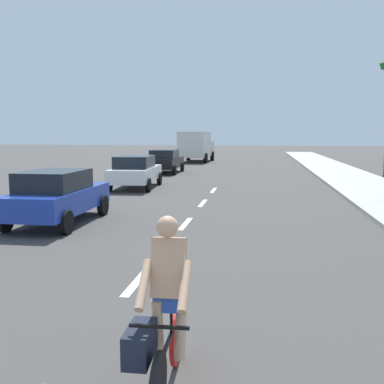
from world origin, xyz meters
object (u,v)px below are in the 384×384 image
parked_car_black (165,161)px  delivery_truck (196,146)px  parked_car_blue (57,195)px  cyclist (162,314)px  parked_car_white (135,171)px

parked_car_black → delivery_truck: delivery_truck is taller
parked_car_blue → cyclist: bearing=-58.5°
parked_car_blue → parked_car_black: (-0.45, 16.94, 0.00)m
parked_car_blue → delivery_truck: size_ratio=0.65×
parked_car_blue → delivery_truck: 29.25m
cyclist → parked_car_black: size_ratio=0.42×
parked_car_black → delivery_truck: 12.32m
parked_car_white → parked_car_black: size_ratio=1.03×
parked_car_white → cyclist: bearing=-76.2°
cyclist → delivery_truck: size_ratio=0.29×
cyclist → parked_car_white: 17.24m
parked_car_black → delivery_truck: bearing=88.5°
parked_car_white → parked_car_black: bearing=89.2°
cyclist → parked_car_black: 25.41m
parked_car_blue → parked_car_white: bearing=90.3°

